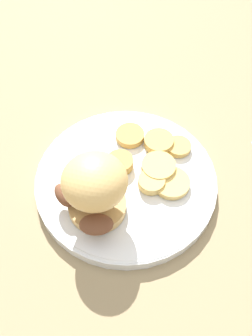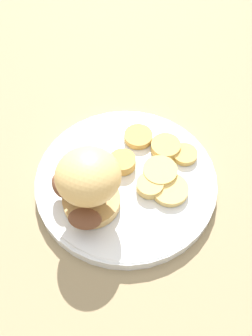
{
  "view_description": "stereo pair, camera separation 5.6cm",
  "coord_description": "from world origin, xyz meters",
  "views": [
    {
      "loc": [
        0.29,
        -0.13,
        0.5
      ],
      "look_at": [
        0.0,
        0.0,
        0.04
      ],
      "focal_mm": 42.0,
      "sensor_mm": 36.0,
      "label": 1
    },
    {
      "loc": [
        0.31,
        -0.07,
        0.5
      ],
      "look_at": [
        0.0,
        0.0,
        0.04
      ],
      "focal_mm": 42.0,
      "sensor_mm": 36.0,
      "label": 2
    }
  ],
  "objects": [
    {
      "name": "potato_round_4",
      "position": [
        0.03,
        0.03,
        0.03
      ],
      "size": [
        0.04,
        0.04,
        0.01
      ],
      "primitive_type": "cylinder",
      "color": "#DBB766",
      "rests_on": "dinner_plate"
    },
    {
      "name": "potato_round_2",
      "position": [
        -0.02,
        0.1,
        0.02
      ],
      "size": [
        0.04,
        0.04,
        0.01
      ],
      "primitive_type": "cylinder",
      "color": "tan",
      "rests_on": "dinner_plate"
    },
    {
      "name": "dinner_plate",
      "position": [
        0.0,
        0.0,
        0.01
      ],
      "size": [
        0.27,
        0.27,
        0.02
      ],
      "color": "white",
      "rests_on": "ground_plane"
    },
    {
      "name": "potato_round_5",
      "position": [
        -0.04,
        0.07,
        0.03
      ],
      "size": [
        0.05,
        0.05,
        0.01
      ],
      "primitive_type": "cylinder",
      "color": "tan",
      "rests_on": "dinner_plate"
    },
    {
      "name": "potato_round_0",
      "position": [
        0.04,
        0.06,
        0.02
      ],
      "size": [
        0.05,
        0.05,
        0.01
      ],
      "primitive_type": "cylinder",
      "color": "#DBB766",
      "rests_on": "dinner_plate"
    },
    {
      "name": "potato_round_3",
      "position": [
        -0.02,
        -0.0,
        0.03
      ],
      "size": [
        0.04,
        0.04,
        0.02
      ],
      "primitive_type": "cylinder",
      "color": "tan",
      "rests_on": "dinner_plate"
    },
    {
      "name": "potato_round_6",
      "position": [
        0.01,
        0.05,
        0.03
      ],
      "size": [
        0.05,
        0.05,
        0.01
      ],
      "primitive_type": "cylinder",
      "color": "#DBB766",
      "rests_on": "dinner_plate"
    },
    {
      "name": "sandwich",
      "position": [
        0.03,
        -0.06,
        0.07
      ],
      "size": [
        0.12,
        0.09,
        0.1
      ],
      "color": "tan",
      "rests_on": "dinner_plate"
    },
    {
      "name": "potato_round_1",
      "position": [
        -0.07,
        0.04,
        0.02
      ],
      "size": [
        0.05,
        0.05,
        0.01
      ],
      "primitive_type": "cylinder",
      "color": "tan",
      "rests_on": "dinner_plate"
    },
    {
      "name": "ground_plane",
      "position": [
        0.0,
        0.0,
        0.0
      ],
      "size": [
        4.0,
        4.0,
        0.0
      ],
      "primitive_type": "plane",
      "color": "#937F5B"
    }
  ]
}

